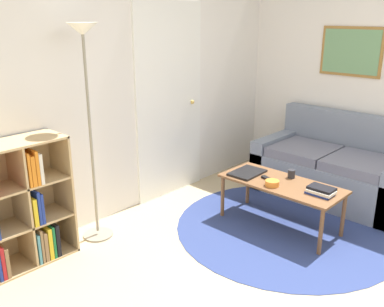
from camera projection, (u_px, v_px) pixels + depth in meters
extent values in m
plane|color=tan|center=(332.00, 304.00, 2.96)|extent=(14.00, 14.00, 0.00)
cube|color=silver|center=(120.00, 82.00, 4.04)|extent=(7.38, 0.05, 2.60)
cube|color=white|center=(170.00, 102.00, 4.52)|extent=(0.93, 0.02, 2.05)
sphere|color=tan|center=(192.00, 102.00, 4.74)|extent=(0.04, 0.04, 0.04)
cube|color=silver|center=(340.00, 71.00, 4.82)|extent=(0.05, 5.25, 2.60)
cube|color=olive|center=(351.00, 52.00, 4.65)|extent=(0.02, 0.69, 0.53)
cube|color=#669366|center=(351.00, 52.00, 4.64)|extent=(0.01, 0.63, 0.47)
cylinder|color=navy|center=(286.00, 227.00, 4.03)|extent=(2.05, 2.05, 0.01)
cube|color=tan|center=(63.00, 191.00, 3.58)|extent=(0.02, 0.34, 1.01)
cube|color=tan|center=(7.00, 269.00, 3.36)|extent=(1.10, 0.34, 0.02)
cube|color=tan|center=(21.00, 204.00, 3.33)|extent=(0.02, 0.32, 0.98)
cube|color=tan|center=(1.00, 231.00, 3.26)|extent=(1.07, 0.32, 0.02)
cube|color=olive|center=(2.00, 259.00, 3.25)|extent=(0.03, 0.22, 0.24)
cube|color=teal|center=(33.00, 245.00, 3.44)|extent=(0.02, 0.24, 0.25)
cube|color=olive|center=(36.00, 243.00, 3.44)|extent=(0.02, 0.22, 0.28)
cube|color=olive|center=(41.00, 244.00, 3.46)|extent=(0.03, 0.19, 0.25)
cube|color=gold|center=(45.00, 241.00, 3.49)|extent=(0.03, 0.22, 0.27)
cube|color=#196B38|center=(49.00, 239.00, 3.51)|extent=(0.02, 0.20, 0.27)
cube|color=black|center=(52.00, 237.00, 3.53)|extent=(0.03, 0.21, 0.28)
cube|color=gold|center=(29.00, 209.00, 3.34)|extent=(0.03, 0.24, 0.23)
cube|color=navy|center=(32.00, 205.00, 3.36)|extent=(0.02, 0.25, 0.28)
cube|color=navy|center=(37.00, 206.00, 3.36)|extent=(0.02, 0.20, 0.25)
cube|color=orange|center=(23.00, 168.00, 3.22)|extent=(0.02, 0.22, 0.27)
cube|color=orange|center=(28.00, 169.00, 3.24)|extent=(0.03, 0.19, 0.24)
cube|color=orange|center=(30.00, 165.00, 3.27)|extent=(0.03, 0.25, 0.27)
cube|color=silver|center=(34.00, 166.00, 3.30)|extent=(0.03, 0.26, 0.24)
cylinder|color=gray|center=(98.00, 235.00, 3.88)|extent=(0.26, 0.26, 0.01)
cylinder|color=gray|center=(91.00, 137.00, 3.59)|extent=(0.02, 0.02, 1.75)
cone|color=white|center=(82.00, 29.00, 3.32)|extent=(0.25, 0.25, 0.10)
cube|color=gray|center=(332.00, 178.00, 4.66)|extent=(0.87, 1.60, 0.42)
cube|color=gray|center=(349.00, 151.00, 4.83)|extent=(0.16, 1.60, 0.88)
cube|color=gray|center=(276.00, 157.00, 5.11)|extent=(0.87, 0.16, 0.56)
cube|color=slate|center=(361.00, 164.00, 4.32)|extent=(0.67, 0.62, 0.10)
cube|color=slate|center=(304.00, 151.00, 4.73)|extent=(0.67, 0.62, 0.10)
cube|color=brown|center=(282.00, 183.00, 3.93)|extent=(0.50, 1.13, 0.02)
cylinder|color=brown|center=(321.00, 232.00, 3.51)|extent=(0.04, 0.04, 0.42)
cylinder|color=brown|center=(223.00, 196.00, 4.20)|extent=(0.04, 0.04, 0.42)
cylinder|color=brown|center=(343.00, 215.00, 3.80)|extent=(0.04, 0.04, 0.42)
cylinder|color=brown|center=(248.00, 184.00, 4.48)|extent=(0.04, 0.04, 0.42)
cube|color=black|center=(247.00, 173.00, 4.14)|extent=(0.35, 0.26, 0.02)
cylinder|color=orange|center=(272.00, 183.00, 3.84)|extent=(0.13, 0.13, 0.05)
cube|color=navy|center=(320.00, 193.00, 3.66)|extent=(0.14, 0.22, 0.02)
cube|color=silver|center=(321.00, 192.00, 3.65)|extent=(0.14, 0.22, 0.02)
cube|color=black|center=(322.00, 188.00, 3.66)|extent=(0.14, 0.22, 0.02)
cylinder|color=#28282D|center=(291.00, 174.00, 4.02)|extent=(0.07, 0.07, 0.08)
cube|color=black|center=(268.00, 179.00, 3.98)|extent=(0.09, 0.16, 0.02)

